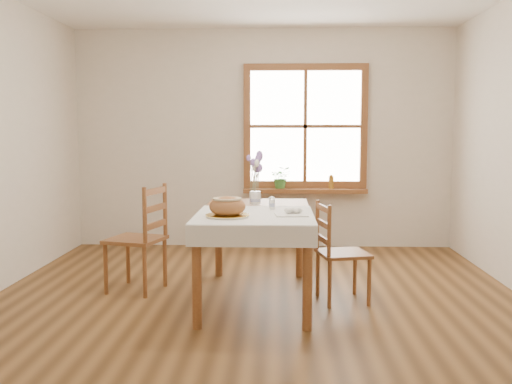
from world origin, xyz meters
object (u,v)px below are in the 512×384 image
dining_table (256,220)px  chair_left (135,238)px  chair_right (343,252)px  bread_plate (227,216)px  flower_vase (255,199)px

dining_table → chair_left: chair_left is taller
chair_right → bread_plate: (-0.91, -0.41, 0.36)m
bread_plate → flower_vase: 0.80m
chair_right → flower_vase: (-0.74, 0.37, 0.39)m
bread_plate → dining_table: bearing=66.2°
chair_left → chair_right: size_ratio=1.14×
chair_right → flower_vase: 0.91m
chair_left → chair_right: (1.78, -0.25, -0.06)m
dining_table → flower_vase: size_ratio=14.39×
chair_left → flower_vase: chair_left is taller
chair_right → bread_plate: bearing=101.8°
dining_table → bread_plate: bearing=-113.8°
chair_right → dining_table: bearing=74.7°
chair_left → bread_plate: (0.87, -0.66, 0.30)m
dining_table → flower_vase: bearing=93.6°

